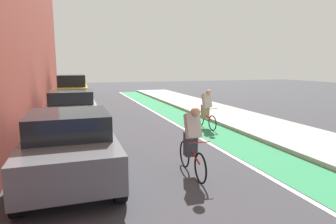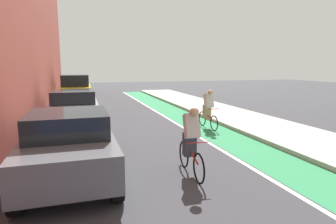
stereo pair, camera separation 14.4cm
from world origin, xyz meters
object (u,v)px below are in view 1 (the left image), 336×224
parked_sedan_silver (72,108)px  parked_suv_yellow_cab (72,90)px  parked_sedan_gray (70,144)px  cyclist_mid (192,141)px  cyclist_trailing (206,109)px

parked_sedan_silver → parked_suv_yellow_cab: parked_suv_yellow_cab is taller
parked_suv_yellow_cab → parked_sedan_silver: bearing=-90.0°
parked_sedan_gray → parked_suv_yellow_cab: bearing=90.0°
parked_sedan_gray → cyclist_mid: bearing=-14.2°
parked_suv_yellow_cab → cyclist_trailing: parked_suv_yellow_cab is taller
parked_sedan_silver → parked_suv_yellow_cab: size_ratio=0.96×
parked_sedan_gray → cyclist_trailing: 6.47m
cyclist_mid → parked_sedan_silver: bearing=112.4°
parked_sedan_silver → parked_suv_yellow_cab: 6.94m
parked_suv_yellow_cab → cyclist_mid: bearing=-78.7°
parked_sedan_gray → parked_suv_yellow_cab: (-0.00, 12.73, 0.23)m
parked_sedan_gray → parked_sedan_silver: bearing=90.0°
parked_sedan_gray → cyclist_trailing: bearing=36.5°
parked_suv_yellow_cab → cyclist_trailing: (5.20, -8.88, -0.21)m
parked_suv_yellow_cab → cyclist_mid: parked_suv_yellow_cab is taller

